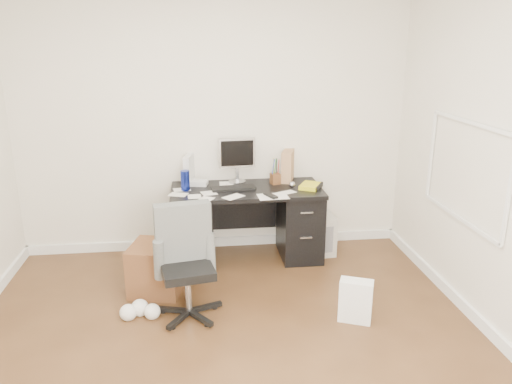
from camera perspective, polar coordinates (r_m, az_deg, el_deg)
ground at (r=3.79m, az=-3.07°, el=-18.09°), size 4.00×4.00×0.00m
room_shell at (r=3.17m, az=-2.99°, el=7.54°), size 4.02×4.02×2.71m
desk at (r=5.09m, az=-1.06°, el=-3.37°), size 1.50×0.70×0.75m
loose_papers at (r=4.91m, az=-3.34°, el=0.16°), size 1.10×0.60×0.00m
lcd_monitor at (r=5.13m, az=-2.18°, el=3.66°), size 0.39×0.24×0.48m
keyboard at (r=4.95m, az=-2.60°, el=0.45°), size 0.45×0.20×0.02m
computer_mouse at (r=5.01m, az=4.14°, el=0.86°), size 0.07×0.07×0.06m
travel_mug at (r=4.95m, az=-8.09°, el=1.32°), size 0.09×0.09×0.20m
white_binder at (r=5.14m, az=-7.65°, el=2.57°), size 0.18×0.28×0.30m
magazine_file at (r=5.22m, az=3.65°, el=3.01°), size 0.21×0.30×0.32m
pen_cup at (r=5.11m, az=2.22°, el=2.36°), size 0.14×0.14×0.26m
yellow_book at (r=5.02m, az=6.28°, el=0.69°), size 0.28×0.30×0.04m
paper_remote at (r=4.72m, az=1.95°, el=-0.39°), size 0.30×0.24×0.02m
office_chair at (r=4.06m, az=-7.88°, el=-8.15°), size 0.61×0.61×0.92m
pc_tower at (r=5.37m, az=7.55°, el=-4.52°), size 0.22×0.44×0.43m
shopping_bag at (r=4.16m, az=11.31°, el=-12.10°), size 0.31×0.27×0.35m
wicker_basket at (r=4.59m, az=-11.24°, el=-8.50°), size 0.53×0.53×0.44m
desk_printer at (r=5.31m, az=5.04°, el=-6.08°), size 0.34×0.29×0.19m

